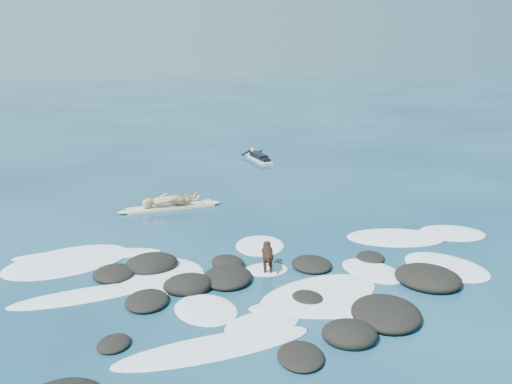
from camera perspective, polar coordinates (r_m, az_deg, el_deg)
name	(u,v)px	position (r m, az deg, el deg)	size (l,w,h in m)	color
ground	(312,263)	(14.88, 5.57, -7.05)	(160.00, 160.00, 0.00)	#0A2642
reef_rocks	(281,302)	(12.49, 2.48, -10.90)	(12.85, 7.36, 0.57)	black
breaking_foam	(254,274)	(14.13, -0.17, -8.15)	(14.03, 7.50, 0.12)	white
standing_surfer_rig	(170,186)	(19.48, -8.60, 0.60)	(3.58, 0.95, 2.04)	beige
paddling_surfer_rig	(259,157)	(27.59, 0.25, 3.55)	(1.15, 2.59, 0.45)	white
dog	(268,254)	(14.16, 1.16, -6.18)	(0.43, 1.06, 0.68)	black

